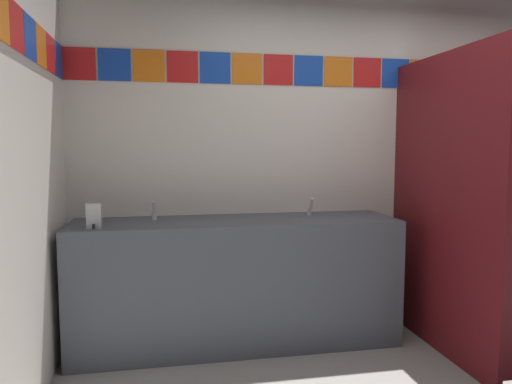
% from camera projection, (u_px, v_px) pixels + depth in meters
% --- Properties ---
extents(wall_back, '(4.32, 0.09, 2.62)m').
position_uv_depth(wall_back, '(349.00, 159.00, 3.84)').
color(wall_back, silver).
rests_on(wall_back, ground_plane).
extents(vanity_counter, '(2.28, 0.60, 0.90)m').
position_uv_depth(vanity_counter, '(237.00, 281.00, 3.41)').
color(vanity_counter, '#4C515B').
rests_on(vanity_counter, ground_plane).
extents(faucet_left, '(0.04, 0.10, 0.14)m').
position_uv_depth(faucet_left, '(154.00, 213.00, 3.34)').
color(faucet_left, silver).
rests_on(faucet_left, vanity_counter).
extents(faucet_right, '(0.04, 0.10, 0.14)m').
position_uv_depth(faucet_right, '(310.00, 209.00, 3.56)').
color(faucet_right, silver).
rests_on(faucet_right, vanity_counter).
extents(soap_dispenser, '(0.09, 0.09, 0.16)m').
position_uv_depth(soap_dispenser, '(94.00, 216.00, 3.01)').
color(soap_dispenser, '#B7BABF').
rests_on(soap_dispenser, vanity_counter).
extents(stall_divider, '(0.92, 1.31, 2.04)m').
position_uv_depth(stall_divider, '(488.00, 208.00, 3.05)').
color(stall_divider, maroon).
rests_on(stall_divider, ground_plane).
extents(toilet, '(0.39, 0.49, 0.74)m').
position_uv_depth(toilet, '(493.00, 290.00, 3.71)').
color(toilet, white).
rests_on(toilet, ground_plane).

